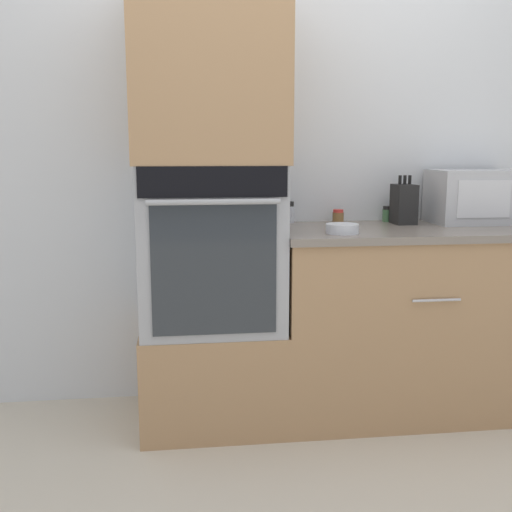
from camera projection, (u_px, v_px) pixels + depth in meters
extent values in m
plane|color=beige|center=(291.00, 442.00, 2.66)|extent=(12.00, 12.00, 0.00)
cube|color=silver|center=(271.00, 156.00, 3.05)|extent=(8.00, 0.05, 2.50)
cube|color=#A87F56|center=(212.00, 371.00, 2.87)|extent=(0.66, 0.60, 0.47)
cube|color=#9EA0A5|center=(210.00, 246.00, 2.76)|extent=(0.63, 0.59, 0.74)
cube|color=black|center=(213.00, 182.00, 2.42)|extent=(0.61, 0.01, 0.13)
cube|color=#3FBFF2|center=(213.00, 182.00, 2.41)|extent=(0.09, 0.00, 0.03)
cube|color=#282D33|center=(214.00, 270.00, 2.48)|extent=(0.52, 0.01, 0.56)
cylinder|color=#9EA0A5|center=(214.00, 202.00, 2.40)|extent=(0.54, 0.02, 0.02)
cube|color=#A87F56|center=(208.00, 71.00, 2.63)|extent=(0.66, 0.60, 0.81)
cube|color=#A87F56|center=(408.00, 323.00, 2.95)|extent=(1.28, 0.60, 0.88)
cube|color=slate|center=(412.00, 231.00, 2.87)|extent=(1.30, 0.63, 0.03)
cylinder|color=#B7B7BC|center=(437.00, 300.00, 2.61)|extent=(0.22, 0.01, 0.01)
cube|color=#B2B5BA|center=(474.00, 197.00, 3.02)|extent=(0.43, 0.29, 0.27)
cube|color=silver|center=(484.00, 199.00, 2.88)|extent=(0.27, 0.01, 0.18)
cube|color=black|center=(404.00, 204.00, 2.99)|extent=(0.10, 0.14, 0.20)
cylinder|color=black|center=(400.00, 180.00, 2.97)|extent=(0.02, 0.02, 0.04)
cylinder|color=black|center=(405.00, 180.00, 2.97)|extent=(0.02, 0.02, 0.04)
cylinder|color=black|center=(410.00, 180.00, 2.97)|extent=(0.02, 0.02, 0.04)
cylinder|color=silver|center=(342.00, 229.00, 2.66)|extent=(0.15, 0.15, 0.04)
cylinder|color=#427047|center=(387.00, 215.00, 3.10)|extent=(0.05, 0.05, 0.06)
cylinder|color=black|center=(387.00, 208.00, 3.09)|extent=(0.04, 0.04, 0.02)
cylinder|color=brown|center=(338.00, 218.00, 3.04)|extent=(0.06, 0.06, 0.05)
cylinder|color=red|center=(338.00, 211.00, 3.04)|extent=(0.05, 0.05, 0.02)
cylinder|color=silver|center=(290.00, 215.00, 3.04)|extent=(0.04, 0.04, 0.08)
cylinder|color=black|center=(290.00, 204.00, 3.03)|extent=(0.04, 0.04, 0.02)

